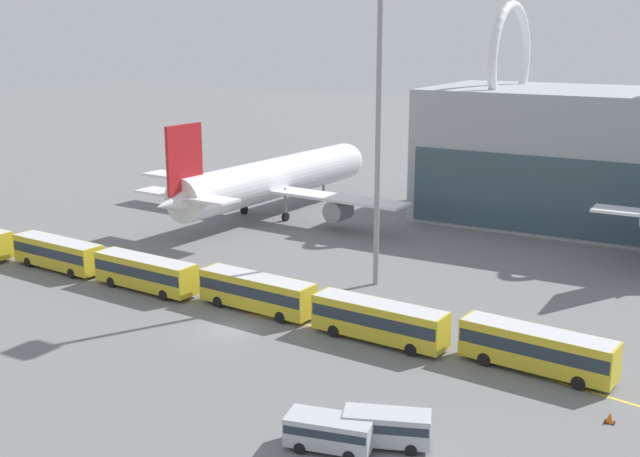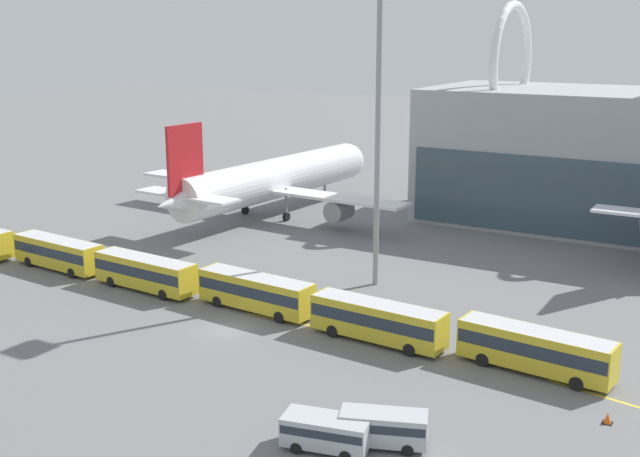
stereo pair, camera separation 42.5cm
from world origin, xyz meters
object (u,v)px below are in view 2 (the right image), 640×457
(shuttle_bus_2, at_px, (145,271))
(traffic_cone_1, at_px, (608,418))
(shuttle_bus_1, at_px, (58,252))
(service_van_foreground, at_px, (384,426))
(shuttle_bus_3, at_px, (256,291))
(shuttle_bus_5, at_px, (535,348))
(service_van_crossing, at_px, (326,430))
(floodlight_mast, at_px, (379,63))
(airliner_at_gate_near, at_px, (270,180))
(shuttle_bus_4, at_px, (378,319))

(shuttle_bus_2, xyz_separation_m, traffic_cone_1, (42.74, -5.11, -1.52))
(shuttle_bus_1, xyz_separation_m, service_van_foreground, (44.19, -15.24, -0.61))
(shuttle_bus_3, bearing_deg, shuttle_bus_5, 3.19)
(service_van_crossing, bearing_deg, floodlight_mast, 98.93)
(airliner_at_gate_near, xyz_separation_m, service_van_foreground, (39.12, -46.00, -3.52))
(shuttle_bus_1, xyz_separation_m, service_van_crossing, (41.49, -17.28, -0.66))
(shuttle_bus_2, distance_m, shuttle_bus_3, 12.23)
(service_van_foreground, bearing_deg, shuttle_bus_3, -58.58)
(airliner_at_gate_near, bearing_deg, floodlight_mast, -123.22)
(airliner_at_gate_near, height_order, shuttle_bus_1, airliner_at_gate_near)
(traffic_cone_1, bearing_deg, service_van_foreground, -138.38)
(service_van_crossing, distance_m, traffic_cone_1, 17.80)
(shuttle_bus_3, height_order, traffic_cone_1, shuttle_bus_3)
(shuttle_bus_4, xyz_separation_m, service_van_crossing, (4.85, -16.34, -0.66))
(service_van_crossing, bearing_deg, traffic_cone_1, 28.15)
(shuttle_bus_2, bearing_deg, service_van_crossing, -26.12)
(shuttle_bus_3, distance_m, service_van_foreground, 24.96)
(shuttle_bus_3, relative_size, shuttle_bus_5, 1.00)
(floodlight_mast, bearing_deg, shuttle_bus_4, -62.58)
(traffic_cone_1, bearing_deg, shuttle_bus_3, 169.47)
(airliner_at_gate_near, relative_size, service_van_foreground, 7.53)
(service_van_crossing, xyz_separation_m, traffic_cone_1, (13.47, 11.61, -0.86))
(traffic_cone_1, bearing_deg, shuttle_bus_5, 139.35)
(airliner_at_gate_near, bearing_deg, service_van_foreground, -135.77)
(airliner_at_gate_near, bearing_deg, shuttle_bus_1, 174.49)
(shuttle_bus_2, relative_size, shuttle_bus_4, 1.00)
(service_van_crossing, distance_m, floodlight_mast, 37.07)
(airliner_at_gate_near, relative_size, shuttle_bus_4, 3.67)
(shuttle_bus_2, bearing_deg, shuttle_bus_4, 2.72)
(shuttle_bus_3, height_order, shuttle_bus_5, same)
(floodlight_mast, bearing_deg, traffic_cone_1, -35.21)
(shuttle_bus_1, bearing_deg, traffic_cone_1, -1.62)
(shuttle_bus_4, relative_size, traffic_cone_1, 16.14)
(shuttle_bus_1, bearing_deg, service_van_foreground, -14.75)
(traffic_cone_1, bearing_deg, floodlight_mast, 144.79)
(shuttle_bus_2, bearing_deg, shuttle_bus_3, 6.24)
(shuttle_bus_2, bearing_deg, shuttle_bus_1, -179.00)
(shuttle_bus_2, bearing_deg, airliner_at_gate_near, 106.46)
(airliner_at_gate_near, height_order, shuttle_bus_3, airliner_at_gate_near)
(shuttle_bus_5, xyz_separation_m, floodlight_mast, (-18.92, 12.41, 18.96))
(shuttle_bus_2, bearing_deg, service_van_foreground, -21.04)
(shuttle_bus_2, relative_size, service_van_foreground, 2.06)
(shuttle_bus_2, height_order, shuttle_bus_4, same)
(shuttle_bus_2, distance_m, shuttle_bus_5, 36.64)
(service_van_foreground, distance_m, service_van_crossing, 3.39)
(service_van_foreground, bearing_deg, shuttle_bus_1, -39.97)
(shuttle_bus_2, relative_size, service_van_crossing, 2.07)
(shuttle_bus_1, relative_size, traffic_cone_1, 16.18)
(traffic_cone_1, bearing_deg, shuttle_bus_2, 173.18)
(shuttle_bus_4, bearing_deg, shuttle_bus_5, 5.81)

